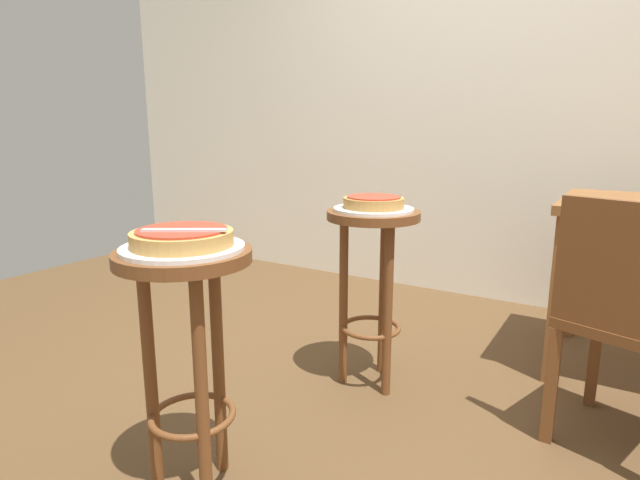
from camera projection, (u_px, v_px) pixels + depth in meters
ground_plane at (369, 413)px, 1.95m from camera, size 6.00×6.00×0.00m
back_wall at (500, 49)px, 3.01m from camera, size 6.00×0.10×3.00m
stool_foreground at (187, 320)px, 1.43m from camera, size 0.37×0.37×0.73m
serving_plate_foreground at (183, 248)px, 1.38m from camera, size 0.33×0.33×0.01m
pizza_foreground at (182, 237)px, 1.38m from camera, size 0.27×0.27×0.05m
stool_middle at (372, 259)px, 2.08m from camera, size 0.37×0.37×0.73m
serving_plate_middle at (373, 209)px, 2.04m from camera, size 0.32×0.32×0.01m
pizza_middle at (374, 202)px, 2.03m from camera, size 0.24×0.24×0.05m
wooden_chair at (632, 319)px, 1.62m from camera, size 0.50×0.50×0.85m
pizza_server_knife at (184, 230)px, 1.34m from camera, size 0.20×0.14×0.01m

